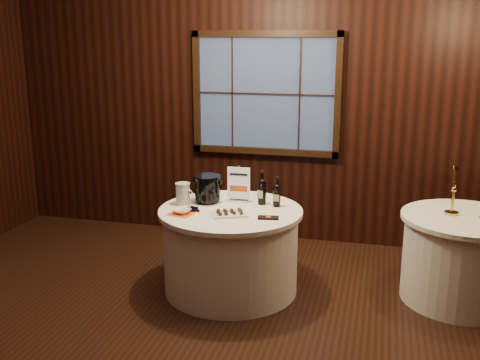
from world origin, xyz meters
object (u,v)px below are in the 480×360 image
(port_bottle_left, at_px, (262,190))
(glass_pitcher, at_px, (183,194))
(port_bottle_right, at_px, (277,194))
(chocolate_box, at_px, (268,218))
(ice_bucket, at_px, (207,188))
(sign_stand, at_px, (239,190))
(brass_candlestick, at_px, (453,197))
(chocolate_plate, at_px, (229,213))
(main_table, at_px, (231,250))
(side_table, at_px, (462,258))
(grape_bunch, at_px, (194,209))
(cracker_bowl, at_px, (182,211))

(port_bottle_left, distance_m, glass_pitcher, 0.72)
(port_bottle_right, xyz_separation_m, chocolate_box, (-0.00, -0.36, -0.11))
(port_bottle_right, height_order, ice_bucket, port_bottle_right)
(sign_stand, distance_m, ice_bucket, 0.29)
(brass_candlestick, bearing_deg, sign_stand, -177.35)
(ice_bucket, xyz_separation_m, chocolate_plate, (0.30, -0.32, -0.12))
(glass_pitcher, height_order, brass_candlestick, brass_candlestick)
(main_table, bearing_deg, chocolate_box, -24.90)
(brass_candlestick, bearing_deg, chocolate_box, -161.30)
(side_table, height_order, ice_bucket, ice_bucket)
(grape_bunch, distance_m, brass_candlestick, 2.23)
(glass_pitcher, bearing_deg, brass_candlestick, 24.40)
(main_table, height_order, brass_candlestick, brass_candlestick)
(sign_stand, relative_size, cracker_bowl, 2.34)
(chocolate_plate, distance_m, brass_candlestick, 1.92)
(chocolate_plate, bearing_deg, glass_pitcher, 157.06)
(side_table, bearing_deg, grape_bunch, -169.47)
(cracker_bowl, bearing_deg, ice_bucket, 73.91)
(side_table, distance_m, glass_pitcher, 2.52)
(chocolate_plate, bearing_deg, chocolate_box, -1.12)
(ice_bucket, height_order, chocolate_plate, ice_bucket)
(glass_pitcher, relative_size, cracker_bowl, 1.37)
(side_table, bearing_deg, ice_bucket, -176.24)
(sign_stand, bearing_deg, side_table, -0.04)
(port_bottle_right, relative_size, glass_pitcher, 1.39)
(grape_bunch, xyz_separation_m, cracker_bowl, (-0.08, -0.10, 0.00))
(brass_candlestick, bearing_deg, main_table, -169.93)
(main_table, relative_size, chocolate_box, 7.24)
(port_bottle_left, relative_size, brass_candlestick, 0.73)
(chocolate_box, relative_size, grape_bunch, 0.97)
(main_table, distance_m, glass_pitcher, 0.67)
(grape_bunch, bearing_deg, cracker_bowl, -127.89)
(grape_bunch, bearing_deg, sign_stand, 50.82)
(cracker_bowl, bearing_deg, port_bottle_left, 36.42)
(port_bottle_left, height_order, chocolate_box, port_bottle_left)
(side_table, xyz_separation_m, glass_pitcher, (-2.46, -0.26, 0.48))
(glass_pitcher, bearing_deg, port_bottle_right, 26.90)
(port_bottle_left, relative_size, ice_bucket, 1.23)
(ice_bucket, bearing_deg, main_table, -30.01)
(ice_bucket, bearing_deg, port_bottle_left, 8.00)
(chocolate_box, bearing_deg, cracker_bowl, 174.08)
(port_bottle_left, distance_m, chocolate_box, 0.44)
(ice_bucket, bearing_deg, side_table, 3.76)
(port_bottle_right, distance_m, grape_bunch, 0.75)
(side_table, xyz_separation_m, ice_bucket, (-2.26, -0.15, 0.52))
(chocolate_box, height_order, grape_bunch, grape_bunch)
(side_table, height_order, port_bottle_right, port_bottle_right)
(glass_pitcher, relative_size, brass_candlestick, 0.46)
(port_bottle_right, distance_m, brass_candlestick, 1.51)
(side_table, bearing_deg, port_bottle_left, -177.45)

